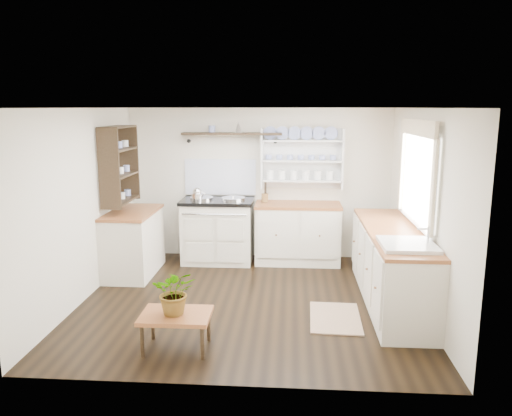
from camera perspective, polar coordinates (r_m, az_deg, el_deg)
The scene contains 19 objects.
floor at distance 6.17m, azimuth -0.82°, elevation -10.52°, with size 4.00×3.80×0.01m, color black.
wall_back at distance 7.70m, azimuth 0.36°, elevation 2.80°, with size 4.00×0.02×2.30m, color beige.
wall_right at distance 6.01m, azimuth 18.51°, elevation -0.27°, with size 0.02×3.80×2.30m, color beige.
wall_left at distance 6.33m, azimuth -19.20°, elevation 0.26°, with size 0.02×3.80×2.30m, color beige.
ceiling at distance 5.72m, azimuth -0.89°, elevation 11.37°, with size 4.00×3.80×0.01m, color white.
window at distance 6.07m, azimuth 17.95°, elevation 3.86°, with size 0.08×1.55×1.22m.
aga_cooker at distance 7.57m, azimuth -4.37°, elevation -2.50°, with size 1.07×0.74×0.99m.
back_cabinets at distance 7.53m, azimuth 4.77°, elevation -2.80°, with size 1.27×0.63×0.90m.
right_cabinets at distance 6.21m, azimuth 15.19°, elevation -6.29°, with size 0.62×2.43×0.90m.
belfast_sink at distance 5.41m, azimuth 16.87°, elevation -5.25°, with size 0.55×0.60×0.45m.
left_cabinets at distance 7.20m, azimuth -13.84°, elevation -3.77°, with size 0.62×1.13×0.90m.
plate_rack at distance 7.60m, azimuth 5.27°, elevation 5.72°, with size 1.20×0.22×0.90m.
high_shelf at distance 7.54m, azimuth -2.76°, elevation 8.40°, with size 1.50×0.29×0.16m.
left_shelving at distance 7.04m, azimuth -15.35°, elevation 4.86°, with size 0.28×0.80×1.05m, color black.
kettle at distance 7.39m, azimuth -6.71°, elevation 1.46°, with size 0.17×0.17×0.21m, color silver, non-canonical shape.
utensil_crock at distance 7.51m, azimuth 1.02°, elevation 1.18°, with size 0.10×0.10×0.12m, color brown.
center_table at distance 4.97m, azimuth -9.13°, elevation -12.31°, with size 0.67×0.48×0.36m.
potted_plant at distance 4.87m, azimuth -9.23°, elevation -9.40°, with size 0.40×0.35×0.45m, color #3F7233.
floor_rug at distance 5.75m, azimuth 9.03°, elevation -12.29°, with size 0.55×0.85×0.02m, color #836A4C.
Camera 1 is at (0.50, -5.70, 2.31)m, focal length 35.00 mm.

